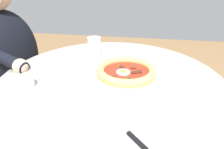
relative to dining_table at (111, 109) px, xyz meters
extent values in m
cylinder|color=#999993|center=(0.00, 0.00, 0.14)|extent=(0.94, 0.94, 0.04)
cylinder|color=gray|center=(0.00, 0.00, -0.23)|extent=(0.09, 0.09, 0.69)
cylinder|color=white|center=(0.06, 0.03, 0.16)|extent=(0.30, 0.30, 0.01)
cylinder|color=tan|center=(0.06, 0.03, 0.17)|extent=(0.25, 0.25, 0.01)
torus|color=tan|center=(0.06, 0.03, 0.18)|extent=(0.25, 0.25, 0.03)
cylinder|color=red|center=(0.06, 0.03, 0.18)|extent=(0.23, 0.23, 0.00)
cylinder|color=white|center=(0.05, 0.02, 0.18)|extent=(0.06, 0.06, 0.00)
ellipsoid|color=yellow|center=(0.05, 0.02, 0.18)|extent=(0.03, 0.03, 0.02)
ellipsoid|color=#3D2314|center=(0.09, 0.02, 0.18)|extent=(0.03, 0.03, 0.01)
ellipsoid|color=#3D2314|center=(0.08, -0.04, 0.18)|extent=(0.03, 0.04, 0.01)
ellipsoid|color=#4C2D19|center=(0.09, -0.04, 0.18)|extent=(0.03, 0.02, 0.01)
ellipsoid|color=#3D2314|center=(0.04, 0.07, 0.18)|extent=(0.03, 0.04, 0.01)
ellipsoid|color=brown|center=(0.10, -0.05, 0.18)|extent=(0.02, 0.02, 0.01)
ellipsoid|color=#4C2D19|center=(0.09, 0.07, 0.18)|extent=(0.03, 0.03, 0.01)
ellipsoid|color=#3D2314|center=(0.01, -0.03, 0.18)|extent=(0.04, 0.03, 0.01)
ellipsoid|color=#3D2314|center=(0.11, 0.03, 0.18)|extent=(0.04, 0.04, 0.01)
ellipsoid|color=brown|center=(0.07, -0.03, 0.18)|extent=(0.04, 0.04, 0.01)
ellipsoid|color=#2D6B28|center=(0.10, 0.02, 0.18)|extent=(0.01, 0.01, 0.00)
ellipsoid|color=#2D6B28|center=(0.11, -0.04, 0.18)|extent=(0.01, 0.01, 0.00)
ellipsoid|color=#2D6B28|center=(0.02, 0.08, 0.18)|extent=(0.01, 0.01, 0.00)
cylinder|color=silver|center=(-0.13, 0.25, 0.20)|extent=(0.07, 0.07, 0.09)
cylinder|color=silver|center=(-0.13, 0.25, 0.18)|extent=(0.06, 0.06, 0.04)
cube|color=silver|center=(0.05, -0.26, 0.16)|extent=(0.10, 0.10, 0.00)
cube|color=black|center=(0.13, -0.34, 0.16)|extent=(0.07, 0.08, 0.01)
cylinder|color=white|center=(-0.32, -0.12, 0.18)|extent=(0.07, 0.07, 0.04)
cylinder|color=olive|center=(-0.32, -0.12, 0.19)|extent=(0.06, 0.06, 0.01)
cube|color=#BCBCC1|center=(-0.34, 0.03, 0.16)|extent=(0.11, 0.14, 0.00)
cube|color=#282833|center=(-0.65, 0.25, -0.36)|extent=(0.38, 0.42, 0.45)
ellipsoid|color=black|center=(-0.65, 0.25, 0.12)|extent=(0.35, 0.45, 0.52)
cylinder|color=black|center=(-0.51, 0.04, 0.20)|extent=(0.27, 0.12, 0.11)
sphere|color=tan|center=(-0.41, 0.01, 0.18)|extent=(0.07, 0.07, 0.07)
cube|color=beige|center=(-0.70, 0.27, -0.13)|extent=(0.51, 0.51, 0.02)
cylinder|color=#B7B2A8|center=(-0.60, 0.04, -0.36)|extent=(0.02, 0.02, 0.45)
cylinder|color=#B7B2A8|center=(-0.47, 0.37, -0.36)|extent=(0.02, 0.02, 0.45)
cylinder|color=#B7B2A8|center=(-0.80, 0.50, -0.36)|extent=(0.02, 0.02, 0.45)
cylinder|color=#B7B2A8|center=(0.58, 0.31, -0.36)|extent=(0.02, 0.02, 0.45)
camera|label=1|loc=(0.12, -0.71, 0.56)|focal=31.56mm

